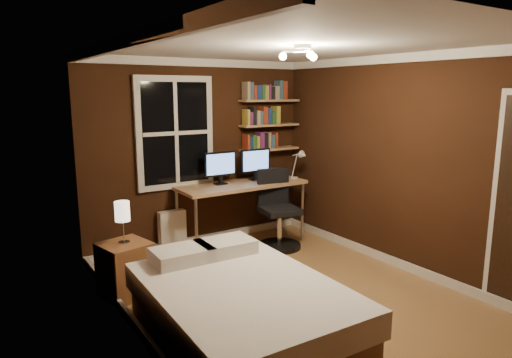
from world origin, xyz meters
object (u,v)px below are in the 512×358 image
desk (242,187)px  monitor_left (220,168)px  office_chair (278,217)px  bedside_lamp (123,223)px  nightstand (126,269)px  desk_lamp (298,164)px  bed (241,311)px  monitor_right (255,165)px  radiator (172,230)px

desk → monitor_left: size_ratio=3.81×
office_chair → bedside_lamp: bearing=-160.1°
nightstand → desk_lamp: desk_lamp is taller
bed → office_chair: (1.66, 1.79, 0.13)m
nightstand → bedside_lamp: 0.50m
monitor_right → office_chair: (0.05, -0.49, -0.66)m
bedside_lamp → desk: bedside_lamp is taller
desk → monitor_right: (0.28, 0.09, 0.28)m
bed → desk_lamp: size_ratio=4.47×
radiator → monitor_right: bearing=-7.7°
monitor_left → office_chair: monitor_left is taller
nightstand → bedside_lamp: size_ratio=1.30×
nightstand → desk: 2.09m
bedside_lamp → radiator: (0.94, 1.03, -0.51)m
desk_lamp → nightstand: bearing=-167.7°
bed → office_chair: office_chair is taller
office_chair → desk: bearing=139.7°
monitor_right → desk_lamp: size_ratio=1.07×
desk → monitor_left: bearing=162.2°
bed → office_chair: size_ratio=1.86×
bed → desk: (1.34, 2.19, 0.51)m
monitor_left → radiator: bearing=165.9°
monitor_right → bedside_lamp: bearing=-158.1°
radiator → office_chair: (1.25, -0.65, 0.14)m
bed → radiator: 2.47m
monitor_left → monitor_right: bearing=0.0°
desk → monitor_left: 0.40m
desk_lamp → desk: bearing=167.1°
bed → bedside_lamp: bearing=112.2°
monitor_left → office_chair: size_ratio=0.44×
nightstand → radiator: bearing=34.8°
bedside_lamp → desk: 2.03m
nightstand → desk_lamp: (2.69, 0.59, 0.79)m
desk → monitor_right: bearing=17.6°
radiator → desk: bearing=-15.2°
monitor_left → office_chair: 1.02m
bed → monitor_right: size_ratio=4.19×
radiator → desk: 1.09m
bed → desk_lamp: bearing=44.3°
radiator → office_chair: bearing=-27.4°
monitor_left → monitor_right: size_ratio=1.00×
desk → monitor_left: (-0.28, 0.09, 0.28)m
bedside_lamp → monitor_left: size_ratio=0.93×
bedside_lamp → monitor_right: bearing=21.9°
radiator → desk: desk is taller
nightstand → radiator: size_ratio=1.05×
bed → monitor_right: bearing=56.1°
desk → bedside_lamp: bearing=-157.5°
nightstand → office_chair: office_chair is taller
nightstand → office_chair: 2.23m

